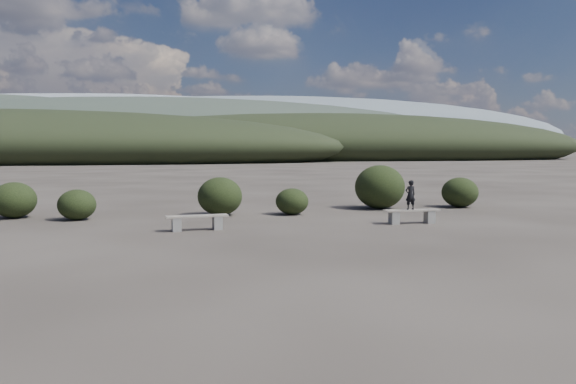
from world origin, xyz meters
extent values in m
plane|color=#2D2723|center=(0.00, 0.00, 0.00)|extent=(1200.00, 1200.00, 0.00)
cube|color=slate|center=(-2.30, 5.13, 0.18)|extent=(0.25, 0.33, 0.36)
cube|color=slate|center=(-1.24, 5.24, 0.18)|extent=(0.25, 0.33, 0.36)
cube|color=gray|center=(-1.77, 5.19, 0.38)|extent=(1.63, 0.49, 0.04)
cube|color=slate|center=(3.76, 5.25, 0.18)|extent=(0.23, 0.32, 0.36)
cube|color=slate|center=(4.84, 5.24, 0.18)|extent=(0.23, 0.32, 0.36)
cube|color=gray|center=(4.30, 5.25, 0.38)|extent=(1.63, 0.36, 0.05)
imported|color=black|center=(4.25, 5.25, 0.83)|extent=(0.32, 0.22, 0.84)
ellipsoid|color=black|center=(-5.18, 8.22, 0.46)|extent=(1.13, 1.13, 0.92)
ellipsoid|color=black|center=(-0.85, 8.51, 0.62)|extent=(1.44, 1.44, 1.23)
ellipsoid|color=black|center=(1.46, 8.21, 0.43)|extent=(1.07, 1.07, 0.86)
ellipsoid|color=black|center=(4.96, 9.37, 0.78)|extent=(1.79, 1.79, 1.57)
ellipsoid|color=black|center=(8.02, 9.18, 0.55)|extent=(1.32, 1.32, 1.10)
ellipsoid|color=black|center=(-7.14, 9.15, 0.56)|extent=(1.32, 1.32, 1.12)
ellipsoid|color=black|center=(-25.00, 90.00, 2.70)|extent=(110.00, 40.00, 12.00)
ellipsoid|color=black|center=(35.00, 110.00, 3.15)|extent=(120.00, 44.00, 14.00)
ellipsoid|color=#2E382E|center=(0.00, 160.00, 5.40)|extent=(190.00, 64.00, 24.00)
ellipsoid|color=slate|center=(70.00, 300.00, 9.90)|extent=(340.00, 110.00, 44.00)
ellipsoid|color=gray|center=(-30.00, 400.00, 12.60)|extent=(460.00, 140.00, 56.00)
camera|label=1|loc=(-2.58, -9.54, 2.09)|focal=35.00mm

